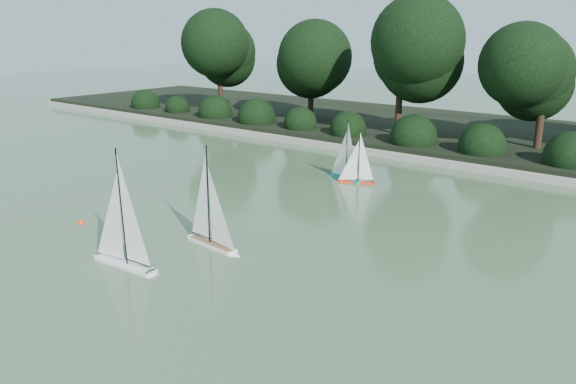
{
  "coord_description": "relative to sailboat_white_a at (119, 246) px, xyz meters",
  "views": [
    {
      "loc": [
        5.07,
        -4.67,
        3.46
      ],
      "look_at": [
        -0.81,
        2.7,
        0.7
      ],
      "focal_mm": 35.0,
      "sensor_mm": 36.0,
      "label": 1
    }
  ],
  "objects": [
    {
      "name": "pond_coping",
      "position": [
        1.84,
        9.1,
        -0.22
      ],
      "size": [
        40.0,
        0.35,
        0.18
      ],
      "primitive_type": "cube",
      "color": "gray",
      "rests_on": "ground"
    },
    {
      "name": "sailboat_teal",
      "position": [
        -0.15,
        6.37,
        -0.06
      ],
      "size": [
        1.13,
        0.47,
        1.55
      ],
      "color": "#168281",
      "rests_on": "ground"
    },
    {
      "name": "far_bank",
      "position": [
        1.84,
        13.1,
        -0.16
      ],
      "size": [
        40.0,
        8.0,
        0.3
      ],
      "primitive_type": "cube",
      "color": "black",
      "rests_on": "ground"
    },
    {
      "name": "race_buoy",
      "position": [
        -2.17,
        0.68,
        -0.31
      ],
      "size": [
        0.13,
        0.13,
        0.13
      ],
      "primitive_type": "sphere",
      "color": "#F23B0C",
      "rests_on": "ground"
    },
    {
      "name": "tree_line",
      "position": [
        3.07,
        11.53,
        2.33
      ],
      "size": [
        26.31,
        3.93,
        4.39
      ],
      "color": "black",
      "rests_on": "ground"
    },
    {
      "name": "shrub_hedge",
      "position": [
        1.84,
        10.0,
        0.14
      ],
      "size": [
        29.1,
        1.1,
        1.1
      ],
      "color": "black",
      "rests_on": "ground"
    },
    {
      "name": "sailboat_white_a",
      "position": [
        0.0,
        0.0,
        0.0
      ],
      "size": [
        1.43,
        0.34,
        1.95
      ],
      "color": "white",
      "rests_on": "ground"
    },
    {
      "name": "ground",
      "position": [
        1.84,
        0.1,
        -0.31
      ],
      "size": [
        80.0,
        80.0,
        0.0
      ],
      "primitive_type": "plane",
      "color": "#385231",
      "rests_on": "ground"
    },
    {
      "name": "sailboat_orange",
      "position": [
        0.26,
        6.21,
        -0.1
      ],
      "size": [
        0.93,
        0.54,
        1.33
      ],
      "color": "red",
      "rests_on": "ground"
    },
    {
      "name": "sailboat_white_b",
      "position": [
        0.64,
        1.38,
        -0.03
      ],
      "size": [
        1.32,
        0.32,
        1.79
      ],
      "color": "white",
      "rests_on": "ground"
    }
  ]
}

